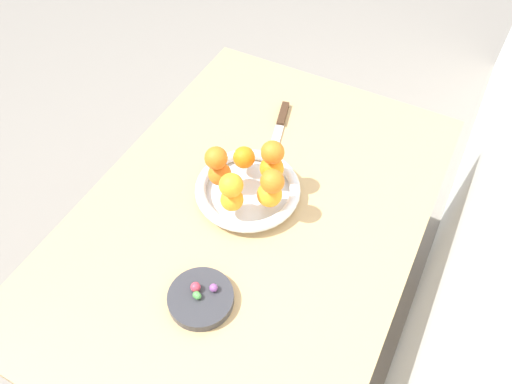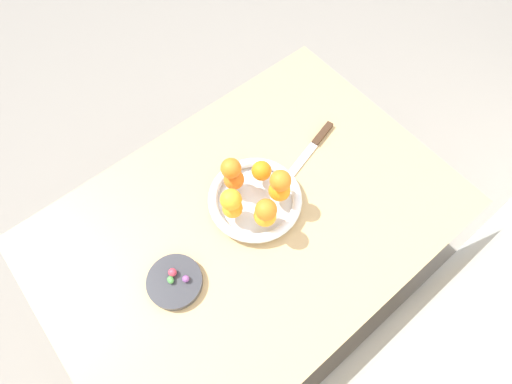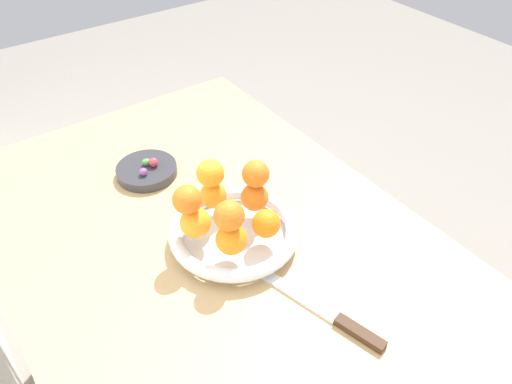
{
  "view_description": "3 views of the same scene",
  "coord_description": "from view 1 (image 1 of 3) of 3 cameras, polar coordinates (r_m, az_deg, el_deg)",
  "views": [
    {
      "loc": [
        0.62,
        0.33,
        1.68
      ],
      "look_at": [
        -0.02,
        0.01,
        0.8
      ],
      "focal_mm": 35.0,
      "sensor_mm": 36.0,
      "label": 1
    },
    {
      "loc": [
        0.25,
        0.33,
        1.72
      ],
      "look_at": [
        -0.02,
        -0.0,
        0.87
      ],
      "focal_mm": 28.0,
      "sensor_mm": 36.0,
      "label": 2
    },
    {
      "loc": [
        -0.63,
        0.33,
        1.44
      ],
      "look_at": [
        -0.08,
        -0.06,
        0.88
      ],
      "focal_mm": 35.0,
      "sensor_mm": 36.0,
      "label": 3
    }
  ],
  "objects": [
    {
      "name": "ground_plane",
      "position": [
        1.82,
        -0.46,
        -16.51
      ],
      "size": [
        6.0,
        6.0,
        0.0
      ],
      "primitive_type": "plane",
      "color": "gray"
    },
    {
      "name": "dining_table",
      "position": [
        1.25,
        -0.64,
        -4.86
      ],
      "size": [
        1.1,
        0.76,
        0.74
      ],
      "color": "tan",
      "rests_on": "ground_plane"
    },
    {
      "name": "fruit_bowl",
      "position": [
        1.19,
        -0.95,
        0.22
      ],
      "size": [
        0.25,
        0.25,
        0.04
      ],
      "color": "silver",
      "rests_on": "dining_table"
    },
    {
      "name": "candy_dish",
      "position": [
        1.05,
        -6.32,
        -11.99
      ],
      "size": [
        0.14,
        0.14,
        0.02
      ],
      "primitive_type": "cylinder",
      "color": "#333338",
      "rests_on": "dining_table"
    },
    {
      "name": "orange_0",
      "position": [
        1.2,
        -1.38,
        3.97
      ],
      "size": [
        0.05,
        0.05,
        0.05
      ],
      "primitive_type": "sphere",
      "color": "orange",
      "rests_on": "fruit_bowl"
    },
    {
      "name": "orange_1",
      "position": [
        1.17,
        -4.17,
        2.08
      ],
      "size": [
        0.06,
        0.06,
        0.06
      ],
      "primitive_type": "sphere",
      "color": "orange",
      "rests_on": "fruit_bowl"
    },
    {
      "name": "orange_2",
      "position": [
        1.12,
        -2.76,
        -0.87
      ],
      "size": [
        0.05,
        0.05,
        0.05
      ],
      "primitive_type": "sphere",
      "color": "orange",
      "rests_on": "fruit_bowl"
    },
    {
      "name": "orange_3",
      "position": [
        1.12,
        1.55,
        -0.28
      ],
      "size": [
        0.06,
        0.06,
        0.06
      ],
      "primitive_type": "sphere",
      "color": "orange",
      "rests_on": "fruit_bowl"
    },
    {
      "name": "orange_4",
      "position": [
        1.17,
        1.81,
        2.73
      ],
      "size": [
        0.06,
        0.06,
        0.06
      ],
      "primitive_type": "sphere",
      "color": "orange",
      "rests_on": "fruit_bowl"
    },
    {
      "name": "orange_5",
      "position": [
        1.13,
        -4.59,
        3.89
      ],
      "size": [
        0.05,
        0.05,
        0.05
      ],
      "primitive_type": "sphere",
      "color": "orange",
      "rests_on": "orange_1"
    },
    {
      "name": "orange_6",
      "position": [
        1.07,
        -2.86,
        0.79
      ],
      "size": [
        0.05,
        0.05,
        0.05
      ],
      "primitive_type": "sphere",
      "color": "orange",
      "rests_on": "orange_2"
    },
    {
      "name": "orange_7",
      "position": [
        1.07,
        1.88,
        1.23
      ],
      "size": [
        0.05,
        0.05,
        0.05
      ],
      "primitive_type": "sphere",
      "color": "orange",
      "rests_on": "orange_3"
    },
    {
      "name": "orange_8",
      "position": [
        1.13,
        1.9,
        4.55
      ],
      "size": [
        0.05,
        0.05,
        0.05
      ],
      "primitive_type": "sphere",
      "color": "orange",
      "rests_on": "orange_4"
    },
    {
      "name": "candy_ball_0",
      "position": [
        1.04,
        -6.82,
        -10.78
      ],
      "size": [
        0.02,
        0.02,
        0.02
      ],
      "primitive_type": "sphere",
      "color": "#C6384C",
      "rests_on": "candy_dish"
    },
    {
      "name": "candy_ball_1",
      "position": [
        1.03,
        -6.83,
        -11.6
      ],
      "size": [
        0.02,
        0.02,
        0.02
      ],
      "primitive_type": "sphere",
      "color": "#4C9947",
      "rests_on": "candy_dish"
    },
    {
      "name": "candy_ball_2",
      "position": [
        1.04,
        -4.88,
        -10.86
      ],
      "size": [
        0.02,
        0.02,
        0.02
      ],
      "primitive_type": "sphere",
      "color": "#8C4C99",
      "rests_on": "candy_dish"
    },
    {
      "name": "candy_ball_3",
      "position": [
        1.03,
        -6.68,
        -11.72
      ],
      "size": [
        0.02,
        0.02,
        0.02
      ],
      "primitive_type": "sphere",
      "color": "#4C9947",
      "rests_on": "candy_dish"
    },
    {
      "name": "knife",
      "position": [
        1.36,
        2.62,
        7.16
      ],
      "size": [
        0.26,
        0.09,
        0.01
      ],
      "color": "#3F2819",
      "rests_on": "dining_table"
    }
  ]
}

